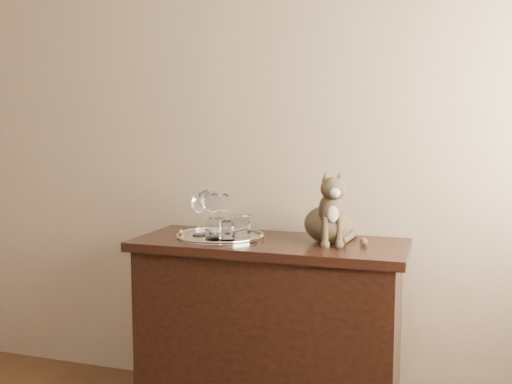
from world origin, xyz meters
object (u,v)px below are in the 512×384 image
(wine_glass_a, at_px, (207,211))
(wine_glass_c, at_px, (199,214))
(tumbler_c, at_px, (241,227))
(sideboard, at_px, (269,333))
(wine_glass_b, at_px, (224,213))
(tray, at_px, (220,237))
(tumbler_a, at_px, (226,231))
(tumbler_b, at_px, (215,229))
(wine_glass_d, at_px, (213,214))
(cat, at_px, (328,206))

(wine_glass_a, bearing_deg, wine_glass_c, -104.09)
(tumbler_c, bearing_deg, sideboard, 6.24)
(wine_glass_b, bearing_deg, sideboard, -19.47)
(tray, xyz_separation_m, tumbler_a, (0.06, -0.08, 0.05))
(tray, height_order, wine_glass_c, wine_glass_c)
(wine_glass_a, distance_m, wine_glass_c, 0.06)
(tumbler_b, xyz_separation_m, tumbler_c, (0.09, 0.08, 0.00))
(wine_glass_c, height_order, tumbler_b, wine_glass_c)
(tray, height_order, wine_glass_d, wine_glass_d)
(tray, bearing_deg, sideboard, 1.89)
(tray, relative_size, wine_glass_c, 2.05)
(wine_glass_b, height_order, tumbler_b, wine_glass_b)
(wine_glass_a, height_order, tumbler_c, wine_glass_a)
(wine_glass_c, relative_size, cat, 0.61)
(tumbler_b, height_order, tumbler_c, tumbler_c)
(wine_glass_a, xyz_separation_m, wine_glass_b, (0.06, 0.05, -0.01))
(tray, xyz_separation_m, tumbler_c, (0.10, -0.01, 0.05))
(wine_glass_d, bearing_deg, cat, 7.75)
(wine_glass_a, relative_size, wine_glass_d, 1.01)
(sideboard, relative_size, tumbler_c, 11.98)
(wine_glass_a, distance_m, wine_glass_d, 0.08)
(wine_glass_c, bearing_deg, wine_glass_a, 75.91)
(wine_glass_b, bearing_deg, tray, -78.85)
(wine_glass_c, height_order, wine_glass_d, wine_glass_d)
(tray, distance_m, tumbler_c, 0.11)
(tumbler_a, bearing_deg, cat, 17.83)
(sideboard, relative_size, wine_glass_a, 5.79)
(tumbler_b, bearing_deg, sideboard, 22.40)
(wine_glass_d, relative_size, cat, 0.65)
(tray, xyz_separation_m, cat, (0.48, 0.06, 0.15))
(wine_glass_a, bearing_deg, cat, 1.07)
(wine_glass_a, relative_size, tumbler_a, 2.49)
(wine_glass_b, xyz_separation_m, tumbler_b, (0.03, -0.18, -0.05))
(sideboard, xyz_separation_m, tumbler_c, (-0.13, -0.01, 0.48))
(tumbler_a, xyz_separation_m, tumbler_b, (-0.05, -0.00, 0.01))
(sideboard, relative_size, wine_glass_d, 5.83)
(wine_glass_b, bearing_deg, cat, -4.61)
(tumbler_b, height_order, cat, cat)
(wine_glass_b, height_order, wine_glass_d, wine_glass_d)
(tumbler_b, bearing_deg, wine_glass_a, 125.20)
(tumbler_c, distance_m, cat, 0.40)
(tumbler_c, bearing_deg, tumbler_a, -118.63)
(wine_glass_c, distance_m, cat, 0.59)
(wine_glass_c, xyz_separation_m, cat, (0.58, 0.07, 0.05))
(tray, height_order, tumbler_a, tumbler_a)
(wine_glass_a, distance_m, tumbler_c, 0.20)
(tumbler_a, bearing_deg, tumbler_c, 61.37)
(tray, distance_m, wine_glass_a, 0.14)
(tumbler_a, bearing_deg, sideboard, 27.21)
(wine_glass_d, height_order, cat, cat)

